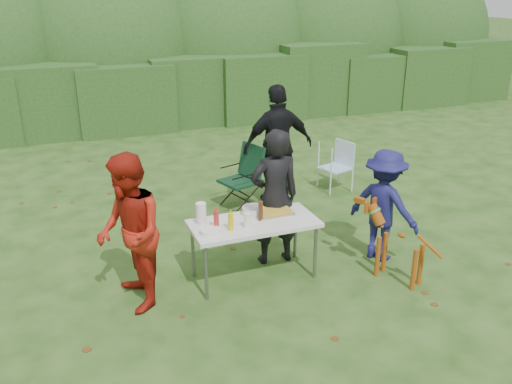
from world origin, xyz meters
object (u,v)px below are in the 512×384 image
object	(u,v)px
lawn_chair	(335,166)
paper_towel_roll	(201,214)
ketchup_bottle	(216,220)
person_red_jacket	(130,234)
person_cook	(275,197)
folding_table	(254,226)
camping_chair	(240,178)
mustard_bottle	(231,222)
child	(384,206)
beer_bottle	(261,211)
person_black_puffy	(278,146)
dog	(400,246)

from	to	relation	value
lawn_chair	paper_towel_roll	distance (m)	3.67
lawn_chair	ketchup_bottle	distance (m)	3.69
person_red_jacket	person_cook	bearing A→B (deg)	99.26
folding_table	person_cook	xyz separation A→B (m)	(0.39, 0.30, 0.19)
lawn_chair	ketchup_bottle	size ratio (longest dim) A/B	3.82
folding_table	ketchup_bottle	size ratio (longest dim) A/B	6.82
camping_chair	mustard_bottle	world-z (taller)	camping_chair
mustard_bottle	ketchup_bottle	xyz separation A→B (m)	(-0.14, 0.09, 0.01)
person_cook	ketchup_bottle	world-z (taller)	person_cook
folding_table	person_red_jacket	bearing A→B (deg)	-176.78
child	person_red_jacket	bearing A→B (deg)	61.07
mustard_bottle	beer_bottle	distance (m)	0.43
person_black_puffy	camping_chair	world-z (taller)	person_black_puffy
beer_bottle	mustard_bottle	bearing A→B (deg)	-162.94
camping_chair	ketchup_bottle	distance (m)	2.40
beer_bottle	lawn_chair	bearing A→B (deg)	44.82
dog	paper_towel_roll	distance (m)	2.38
person_cook	beer_bottle	size ratio (longest dim) A/B	7.29
child	ketchup_bottle	bearing A→B (deg)	59.48
camping_chair	folding_table	bearing A→B (deg)	56.59
folding_table	person_black_puffy	distance (m)	2.38
person_red_jacket	ketchup_bottle	world-z (taller)	person_red_jacket
mustard_bottle	ketchup_bottle	world-z (taller)	ketchup_bottle
person_red_jacket	mustard_bottle	bearing A→B (deg)	85.47
beer_bottle	paper_towel_roll	world-z (taller)	paper_towel_roll
paper_towel_roll	person_cook	bearing A→B (deg)	8.01
child	dog	distance (m)	0.65
ketchup_bottle	lawn_chair	bearing A→B (deg)	39.12
ketchup_bottle	mustard_bottle	bearing A→B (deg)	-30.81
lawn_chair	beer_bottle	distance (m)	3.25
dog	ketchup_bottle	world-z (taller)	ketchup_bottle
folding_table	camping_chair	bearing A→B (deg)	74.61
ketchup_bottle	person_cook	bearing A→B (deg)	21.39
folding_table	ketchup_bottle	xyz separation A→B (m)	(-0.47, -0.03, 0.16)
person_cook	paper_towel_roll	size ratio (longest dim) A/B	6.73
camping_chair	beer_bottle	world-z (taller)	camping_chair
person_red_jacket	lawn_chair	distance (m)	4.51
child	paper_towel_roll	size ratio (longest dim) A/B	5.62
person_red_jacket	camping_chair	xyz separation A→B (m)	(2.03, 2.18, -0.37)
camping_chair	person_cook	bearing A→B (deg)	66.05
mustard_bottle	paper_towel_roll	distance (m)	0.39
person_red_jacket	dog	bearing A→B (deg)	75.99
dog	camping_chair	world-z (taller)	camping_chair
folding_table	dog	distance (m)	1.75
dog	ketchup_bottle	xyz separation A→B (m)	(-2.06, 0.66, 0.40)
folding_table	person_red_jacket	distance (m)	1.46
ketchup_bottle	folding_table	bearing A→B (deg)	4.19
child	ketchup_bottle	size ratio (longest dim) A/B	6.64
person_red_jacket	child	size ratio (longest dim) A/B	1.20
person_cook	beer_bottle	bearing A→B (deg)	46.56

